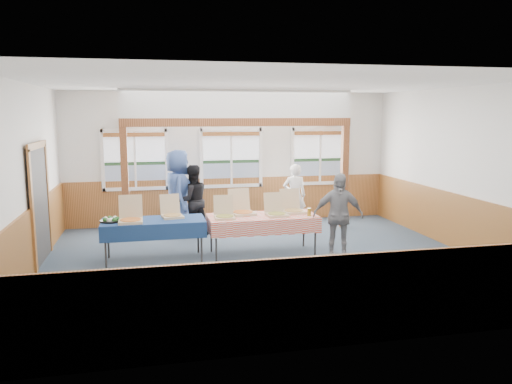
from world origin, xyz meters
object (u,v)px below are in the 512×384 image
table_right (262,218)px  woman_white (295,195)px  table_left (154,223)px  woman_black (192,200)px  man_blue (178,192)px  person_grey (338,216)px

table_right → woman_white: size_ratio=1.50×
table_right → woman_white: woman_white is taller
table_left → woman_black: bearing=46.1°
woman_white → man_blue: 2.77m
woman_black → man_blue: (-0.30, 0.15, 0.16)m
woman_white → person_grey: person_grey is taller
table_left → man_blue: 2.01m
table_left → table_right: (2.04, -0.03, 0.01)m
table_right → person_grey: person_grey is taller
table_right → person_grey: bearing=-42.9°
woman_black → table_right: bearing=107.6°
table_right → table_left: bearing=157.5°
table_left → person_grey: person_grey is taller
woman_white → person_grey: bearing=98.4°
table_left → woman_white: bearing=14.5°
man_blue → woman_white: bearing=-86.6°
table_left → person_grey: bearing=-27.2°
table_left → woman_white: woman_white is taller
table_right → person_grey: 1.43m
woman_white → man_blue: bearing=11.2°
woman_black → person_grey: (2.50, -2.32, 0.02)m
man_blue → person_grey: bearing=-131.9°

